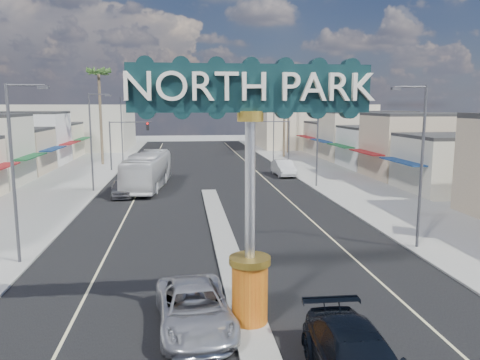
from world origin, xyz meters
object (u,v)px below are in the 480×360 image
object	(u,v)px
streetlight_l_far	(123,126)
car_parked_left	(121,188)
streetlight_l_near	(16,165)
palm_left_far	(99,77)
suv_left	(194,308)
palm_right_far	(289,77)
streetlight_r_far	(273,125)
palm_right_mid	(285,87)
streetlight_l_mid	(93,137)
streetlight_r_near	(419,159)
city_bus	(148,171)
traffic_signal_right	(275,135)
car_parked_right	(284,168)
gateway_sign	(250,165)
traffic_signal_left	(125,136)
streetlight_r_mid	(316,135)

from	to	relation	value
streetlight_l_far	car_parked_left	distance (m)	25.26
streetlight_l_near	palm_left_far	distance (m)	40.59
suv_left	palm_right_far	bearing A→B (deg)	69.07
streetlight_r_far	streetlight_l_near	bearing A→B (deg)	-116.42
palm_left_far	palm_right_mid	size ratio (longest dim) A/B	1.08
suv_left	streetlight_l_mid	bearing A→B (deg)	101.67
streetlight_r_near	city_bus	distance (m)	27.03
streetlight_l_mid	streetlight_r_near	xyz separation A→B (m)	(20.87, -20.00, 0.00)
streetlight_r_far	palm_left_far	distance (m)	24.38
palm_left_far	suv_left	distance (m)	50.38
traffic_signal_right	car_parked_left	xyz separation A→B (m)	(-16.91, -16.74, -3.52)
streetlight_l_near	car_parked_right	xyz separation A→B (m)	(19.43, 27.68, -4.18)
palm_right_far	city_bus	world-z (taller)	palm_right_far
gateway_sign	palm_left_far	xyz separation A→B (m)	(-13.00, 48.02, 5.57)
traffic_signal_right	streetlight_r_near	world-z (taller)	streetlight_r_near
traffic_signal_left	car_parked_right	xyz separation A→B (m)	(18.18, -6.32, -3.39)
streetlight_l_far	car_parked_left	world-z (taller)	streetlight_l_far
traffic_signal_left	streetlight_l_mid	distance (m)	14.07
streetlight_l_far	car_parked_right	size ratio (longest dim) A/B	1.67
gateway_sign	suv_left	world-z (taller)	gateway_sign
streetlight_r_far	car_parked_left	world-z (taller)	streetlight_r_far
city_bus	palm_right_mid	bearing A→B (deg)	58.80
city_bus	suv_left	bearing A→B (deg)	-76.68
gateway_sign	city_bus	bearing A→B (deg)	101.01
streetlight_l_near	streetlight_r_far	bearing A→B (deg)	63.58
traffic_signal_right	streetlight_l_near	size ratio (longest dim) A/B	0.67
traffic_signal_left	city_bus	bearing A→B (deg)	-74.64
palm_left_far	car_parked_left	xyz separation A→B (m)	(5.27, -22.74, -10.75)
palm_right_mid	streetlight_r_near	bearing A→B (deg)	-93.19
traffic_signal_left	streetlight_r_mid	distance (m)	24.11
palm_right_far	streetlight_r_mid	bearing A→B (deg)	-98.12
suv_left	palm_left_far	bearing A→B (deg)	97.81
traffic_signal_left	streetlight_r_near	world-z (taller)	streetlight_r_near
gateway_sign	car_parked_right	world-z (taller)	gateway_sign
gateway_sign	city_bus	world-z (taller)	gateway_sign
streetlight_l_mid	palm_right_far	size ratio (longest dim) A/B	0.64
traffic_signal_right	suv_left	distance (m)	43.58
streetlight_r_far	car_parked_right	bearing A→B (deg)	-95.71
streetlight_l_near	palm_right_mid	size ratio (longest dim) A/B	0.74
gateway_sign	suv_left	size ratio (longest dim) A/B	1.65
car_parked_left	car_parked_right	world-z (taller)	car_parked_right
streetlight_r_near	streetlight_l_near	bearing A→B (deg)	180.00
streetlight_l_near	streetlight_l_mid	world-z (taller)	same
palm_right_far	car_parked_right	bearing A→B (deg)	-103.86
suv_left	car_parked_right	distance (m)	37.31
traffic_signal_left	car_parked_right	world-z (taller)	traffic_signal_left
traffic_signal_left	car_parked_left	distance (m)	17.17
traffic_signal_right	palm_left_far	bearing A→B (deg)	164.85
streetlight_l_mid	streetlight_r_mid	distance (m)	20.87
car_parked_right	streetlight_r_mid	bearing A→B (deg)	-81.06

